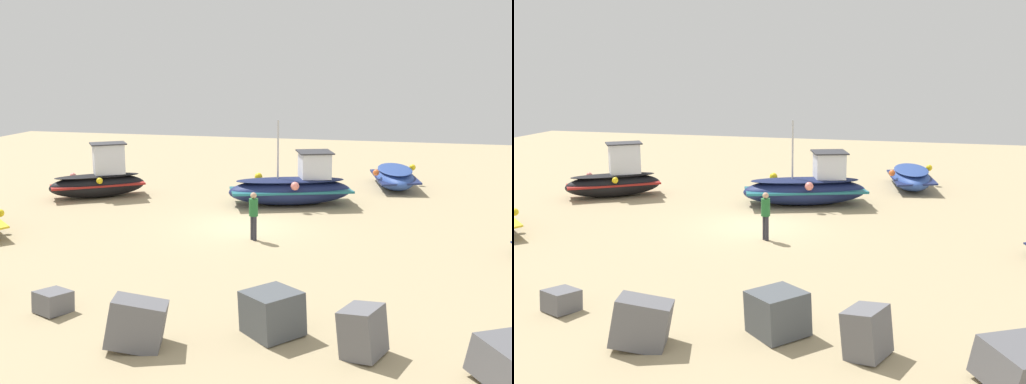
% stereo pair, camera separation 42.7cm
% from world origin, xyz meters
% --- Properties ---
extents(ground_plane, '(54.41, 54.41, 0.00)m').
position_xyz_m(ground_plane, '(0.00, 0.00, 0.00)').
color(ground_plane, tan).
extents(fishing_boat_0, '(2.64, 4.61, 1.11)m').
position_xyz_m(fishing_boat_0, '(-5.46, -8.90, 0.55)').
color(fishing_boat_0, '#2D4C9E').
rests_on(fishing_boat_0, ground_plane).
extents(fishing_boat_1, '(5.91, 4.01, 3.82)m').
position_xyz_m(fishing_boat_1, '(-1.14, -4.04, 0.77)').
color(fishing_boat_1, navy).
rests_on(fishing_boat_1, ground_plane).
extents(fishing_boat_4, '(4.53, 3.81, 2.56)m').
position_xyz_m(fishing_boat_4, '(7.88, -3.43, 0.81)').
color(fishing_boat_4, black).
rests_on(fishing_boat_4, ground_plane).
extents(person_walking, '(0.32, 0.32, 1.73)m').
position_xyz_m(person_walking, '(-0.80, 1.77, 1.00)').
color(person_walking, '#2D2D38').
rests_on(person_walking, ground_plane).
extents(breakwater_rocks, '(23.42, 2.81, 1.36)m').
position_xyz_m(breakwater_rocks, '(-0.79, 9.66, 0.44)').
color(breakwater_rocks, slate).
rests_on(breakwater_rocks, ground_plane).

